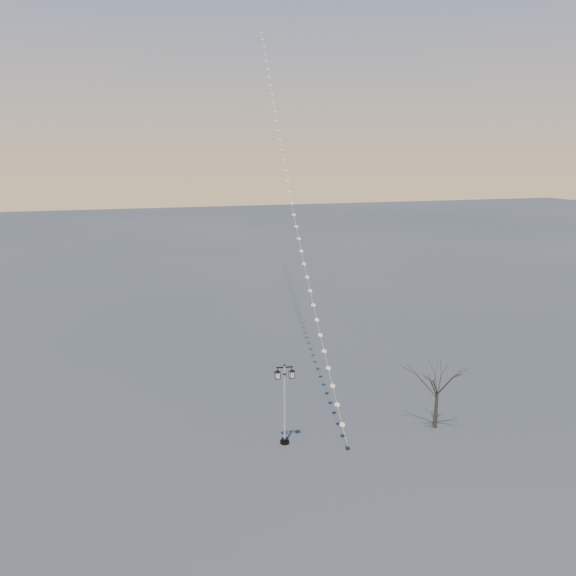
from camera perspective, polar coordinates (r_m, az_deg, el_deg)
name	(u,v)px	position (r m, az deg, el deg)	size (l,w,h in m)	color
ground	(360,466)	(28.43, 7.79, -18.47)	(300.00, 300.00, 0.00)	#3F413F
street_lamp	(285,400)	(28.87, -0.37, -12.01)	(1.16, 0.51, 4.61)	black
bare_tree	(438,381)	(31.48, 15.89, -9.63)	(2.50, 2.50, 4.15)	#383021
kite_train	(288,162)	(46.19, 0.04, 13.42)	(6.81, 42.32, 29.81)	black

